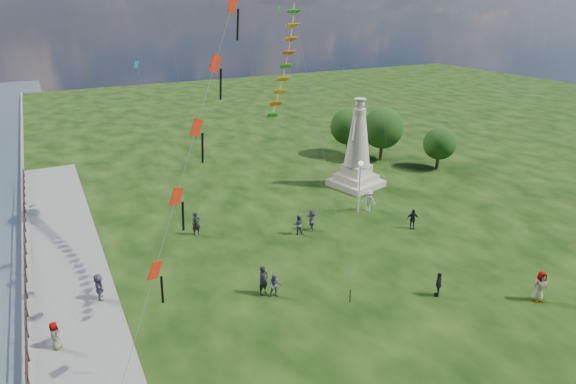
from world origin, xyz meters
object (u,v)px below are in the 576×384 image
person_9 (413,219)px  person_10 (55,337)px  person_4 (540,286)px  person_0 (263,280)px  person_3 (438,284)px  person_1 (275,285)px  person_11 (312,220)px  statue (357,154)px  person_6 (196,224)px  person_5 (99,288)px  person_8 (369,200)px  person_7 (298,224)px  lamppost (360,176)px

person_9 → person_10: person_9 is taller
person_4 → person_0: bearing=163.4°
person_3 → person_9: size_ratio=0.97×
person_1 → person_9: size_ratio=0.95×
person_10 → person_1: bearing=-118.6°
person_4 → person_11: bearing=129.7°
statue → person_0: statue is taller
person_6 → person_5: bearing=-146.6°
statue → person_0: (-15.52, -12.63, -2.23)m
person_0 → person_9: bearing=-5.4°
person_9 → person_8: bearing=126.8°
statue → person_1: (-15.04, -13.23, -2.39)m
person_9 → person_11: (-7.04, 3.39, 0.03)m
person_7 → person_9: bearing=-176.8°
person_1 → person_10: bearing=-161.1°
person_7 → person_9: (8.30, -3.24, -0.01)m
person_0 → person_1: person_0 is taller
statue → person_10: bearing=-169.4°
person_1 → person_8: 14.88m
person_0 → person_6: size_ratio=1.03×
person_4 → person_5: 25.81m
statue → person_7: 12.03m
person_6 → person_1: bearing=-84.1°
person_5 → person_6: 9.55m
person_4 → person_11: (-7.13, 14.32, -0.12)m
statue → person_1: statue is taller
statue → person_3: 18.85m
person_8 → person_0: bearing=-99.3°
person_3 → person_7: (-3.50, 11.06, 0.04)m
lamppost → person_9: 5.45m
statue → person_10: 29.71m
person_0 → person_7: 8.35m
person_1 → person_11: (6.47, 6.85, 0.07)m
person_4 → person_8: person_4 is taller
person_5 → person_9: size_ratio=1.03×
person_1 → person_4: bearing=-5.7°
statue → person_0: size_ratio=4.48×
statue → person_7: statue is taller
person_4 → person_3: bearing=160.8°
person_3 → person_7: person_7 is taller
person_0 → person_4: 16.22m
person_6 → person_8: bearing=-12.3°
person_7 → person_8: size_ratio=0.91×
person_0 → person_10: 11.39m
statue → person_5: statue is taller
person_10 → person_11: bearing=-96.4°
person_0 → statue: bearing=22.2°
lamppost → person_1: bearing=-145.6°
person_3 → person_6: (-10.37, 14.51, 0.13)m
person_7 → person_3: bearing=132.0°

